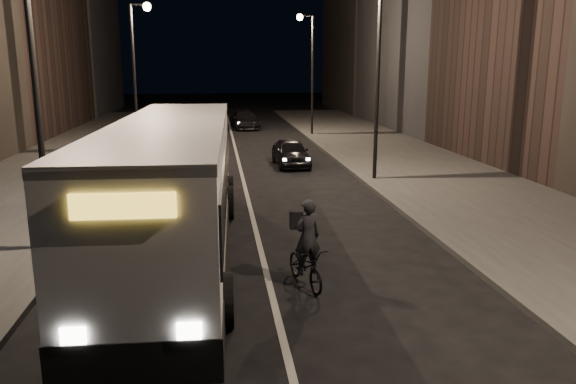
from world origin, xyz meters
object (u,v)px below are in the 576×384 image
object	(u,v)px
streetlight_right_mid	(372,54)
streetlight_left_near	(43,47)
car_far	(245,120)
streetlight_right_far	(309,58)
cyclist_on_bicycle	(306,257)
car_near	(291,153)
streetlight_left_far	(138,57)
city_bus	(173,183)
car_mid	(181,134)

from	to	relation	value
streetlight_right_mid	streetlight_left_near	distance (m)	13.33
car_far	streetlight_right_mid	bearing A→B (deg)	-84.98
streetlight_right_far	cyclist_on_bicycle	xyz separation A→B (m)	(-4.51, -27.18, -4.67)
streetlight_right_far	car_near	bearing A→B (deg)	-103.47
streetlight_left_far	city_bus	bearing A→B (deg)	-80.54
car_near	car_far	bearing A→B (deg)	92.43
streetlight_right_far	car_far	size ratio (longest dim) A/B	1.71
streetlight_left_near	car_mid	size ratio (longest dim) A/B	2.07
cyclist_on_bicycle	car_far	world-z (taller)	cyclist_on_bicycle
streetlight_left_far	cyclist_on_bicycle	world-z (taller)	streetlight_left_far
streetlight_left_near	car_mid	world-z (taller)	streetlight_left_near
streetlight_left_far	cyclist_on_bicycle	bearing A→B (deg)	-73.80
streetlight_right_mid	car_near	size ratio (longest dim) A/B	2.08
streetlight_left_far	car_mid	world-z (taller)	streetlight_left_far
car_mid	streetlight_right_mid	bearing A→B (deg)	116.59
streetlight_right_far	car_far	bearing A→B (deg)	127.49
streetlight_right_far	car_far	distance (m)	8.31
cyclist_on_bicycle	car_far	distance (m)	32.64
city_bus	car_far	bearing A→B (deg)	85.35
city_bus	cyclist_on_bicycle	bearing A→B (deg)	-40.13
car_far	car_near	bearing A→B (deg)	-91.37
streetlight_right_mid	city_bus	xyz separation A→B (m)	(-7.60, -8.40, -3.44)
cyclist_on_bicycle	car_mid	bearing A→B (deg)	85.36
streetlight_right_far	cyclist_on_bicycle	bearing A→B (deg)	-99.42
car_near	car_mid	distance (m)	10.51
streetlight_right_mid	streetlight_left_far	size ratio (longest dim) A/B	1.00
car_mid	car_far	bearing A→B (deg)	-125.13
streetlight_left_near	car_near	distance (m)	15.37
cyclist_on_bicycle	car_near	bearing A→B (deg)	69.29
city_bus	car_near	distance (m)	13.67
streetlight_right_far	car_near	size ratio (longest dim) A/B	2.08
car_near	car_far	distance (m)	17.18
city_bus	car_mid	distance (m)	21.51
city_bus	car_near	size ratio (longest dim) A/B	3.37
streetlight_right_far	city_bus	world-z (taller)	streetlight_right_far
streetlight_right_far	streetlight_left_near	distance (m)	26.26
streetlight_right_mid	car_far	world-z (taller)	streetlight_right_mid
streetlight_left_near	car_far	size ratio (longest dim) A/B	1.71
cyclist_on_bicycle	streetlight_left_far	bearing A→B (deg)	91.80
streetlight_right_far	streetlight_left_near	world-z (taller)	same
streetlight_left_near	streetlight_left_far	distance (m)	18.00
cyclist_on_bicycle	car_mid	distance (m)	24.59
streetlight_left_far	car_mid	bearing A→B (deg)	56.87
car_far	car_mid	bearing A→B (deg)	-124.12
car_mid	car_far	distance (m)	9.53
streetlight_left_far	streetlight_left_near	bearing A→B (deg)	-90.00
car_far	city_bus	bearing A→B (deg)	-102.54
car_mid	car_near	bearing A→B (deg)	117.01
streetlight_right_far	city_bus	bearing A→B (deg)	-107.30
streetlight_left_near	streetlight_left_far	size ratio (longest dim) A/B	1.00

